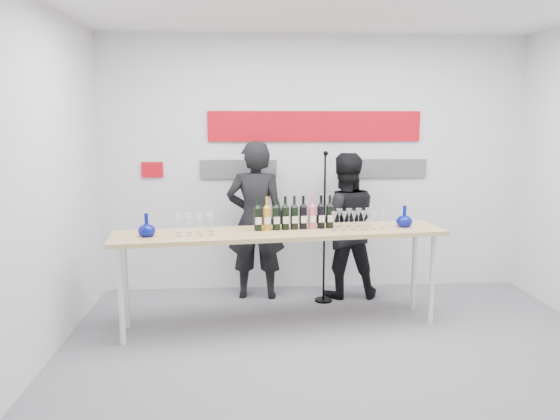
{
  "coord_description": "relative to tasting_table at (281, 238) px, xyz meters",
  "views": [
    {
      "loc": [
        -0.8,
        -4.45,
        2.02
      ],
      "look_at": [
        -0.48,
        0.82,
        1.15
      ],
      "focal_mm": 35.0,
      "sensor_mm": 36.0,
      "label": 1
    }
  ],
  "objects": [
    {
      "name": "ground",
      "position": [
        0.48,
        -0.72,
        -0.89
      ],
      "size": [
        5.0,
        5.0,
        0.0
      ],
      "primitive_type": "plane",
      "color": "slate",
      "rests_on": "ground"
    },
    {
      "name": "back_wall",
      "position": [
        0.48,
        1.28,
        0.61
      ],
      "size": [
        5.0,
        0.04,
        3.0
      ],
      "primitive_type": "cube",
      "color": "silver",
      "rests_on": "ground"
    },
    {
      "name": "signage",
      "position": [
        0.42,
        1.25,
        0.92
      ],
      "size": [
        3.38,
        0.02,
        0.79
      ],
      "color": "red",
      "rests_on": "back_wall"
    },
    {
      "name": "tasting_table",
      "position": [
        0.0,
        0.0,
        0.0
      ],
      "size": [
        3.26,
        1.03,
        0.96
      ],
      "rotation": [
        0.0,
        0.0,
        0.12
      ],
      "color": "tan",
      "rests_on": "ground"
    },
    {
      "name": "wine_bottles",
      "position": [
        0.14,
        0.08,
        0.24
      ],
      "size": [
        0.8,
        0.17,
        0.33
      ],
      "rotation": [
        0.0,
        0.0,
        0.12
      ],
      "color": "black",
      "rests_on": "tasting_table"
    },
    {
      "name": "decanter_left",
      "position": [
        -1.25,
        -0.18,
        0.18
      ],
      "size": [
        0.16,
        0.16,
        0.21
      ],
      "primitive_type": null,
      "color": "#060F7C",
      "rests_on": "tasting_table"
    },
    {
      "name": "decanter_right",
      "position": [
        1.25,
        0.13,
        0.18
      ],
      "size": [
        0.16,
        0.16,
        0.21
      ],
      "primitive_type": null,
      "color": "#060F7C",
      "rests_on": "tasting_table"
    },
    {
      "name": "glasses_left",
      "position": [
        -0.82,
        -0.1,
        0.16
      ],
      "size": [
        0.38,
        0.26,
        0.18
      ],
      "color": "silver",
      "rests_on": "tasting_table"
    },
    {
      "name": "glasses_right",
      "position": [
        0.74,
        0.08,
        0.16
      ],
      "size": [
        0.58,
        0.27,
        0.18
      ],
      "color": "silver",
      "rests_on": "tasting_table"
    },
    {
      "name": "presenter_left",
      "position": [
        -0.23,
        0.91,
        0.01
      ],
      "size": [
        0.69,
        0.49,
        1.8
      ],
      "primitive_type": "imported",
      "rotation": [
        0.0,
        0.0,
        3.05
      ],
      "color": "black",
      "rests_on": "ground"
    },
    {
      "name": "presenter_right",
      "position": [
        0.78,
        0.91,
        -0.06
      ],
      "size": [
        0.81,
        0.63,
        1.66
      ],
      "primitive_type": "imported",
      "rotation": [
        0.0,
        0.0,
        3.15
      ],
      "color": "black",
      "rests_on": "ground"
    },
    {
      "name": "mic_stand",
      "position": [
        0.53,
        0.71,
        -0.37
      ],
      "size": [
        0.2,
        0.2,
        1.69
      ],
      "rotation": [
        0.0,
        0.0,
        -0.31
      ],
      "color": "black",
      "rests_on": "ground"
    }
  ]
}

